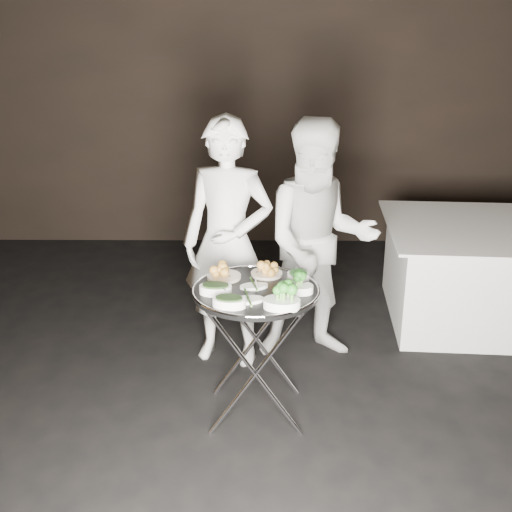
{
  "coord_description": "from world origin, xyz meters",
  "views": [
    {
      "loc": [
        0.14,
        -2.93,
        2.24
      ],
      "look_at": [
        0.12,
        0.5,
        0.95
      ],
      "focal_mm": 45.0,
      "sensor_mm": 36.0,
      "label": 1
    }
  ],
  "objects_px": {
    "tray_stand": "(256,347)",
    "dining_table": "(471,273)",
    "serving_tray": "(256,291)",
    "waiter_right": "(319,243)",
    "waiter_left": "(228,244)"
  },
  "relations": [
    {
      "from": "tray_stand",
      "to": "dining_table",
      "type": "relative_size",
      "value": 0.6
    },
    {
      "from": "serving_tray",
      "to": "waiter_left",
      "type": "relative_size",
      "value": 0.43
    },
    {
      "from": "tray_stand",
      "to": "waiter_left",
      "type": "bearing_deg",
      "value": 105.65
    },
    {
      "from": "serving_tray",
      "to": "dining_table",
      "type": "xyz_separation_m",
      "value": [
        1.65,
        1.31,
        -0.42
      ]
    },
    {
      "from": "serving_tray",
      "to": "dining_table",
      "type": "distance_m",
      "value": 2.15
    },
    {
      "from": "dining_table",
      "to": "serving_tray",
      "type": "bearing_deg",
      "value": -141.59
    },
    {
      "from": "tray_stand",
      "to": "waiter_left",
      "type": "relative_size",
      "value": 0.47
    },
    {
      "from": "dining_table",
      "to": "tray_stand",
      "type": "bearing_deg",
      "value": -141.59
    },
    {
      "from": "serving_tray",
      "to": "dining_table",
      "type": "height_order",
      "value": "serving_tray"
    },
    {
      "from": "waiter_right",
      "to": "dining_table",
      "type": "relative_size",
      "value": 1.24
    },
    {
      "from": "serving_tray",
      "to": "dining_table",
      "type": "bearing_deg",
      "value": 38.41
    },
    {
      "from": "serving_tray",
      "to": "waiter_right",
      "type": "height_order",
      "value": "waiter_right"
    },
    {
      "from": "tray_stand",
      "to": "dining_table",
      "type": "distance_m",
      "value": 2.11
    },
    {
      "from": "waiter_left",
      "to": "serving_tray",
      "type": "bearing_deg",
      "value": -59.96
    },
    {
      "from": "waiter_left",
      "to": "waiter_right",
      "type": "distance_m",
      "value": 0.61
    }
  ]
}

